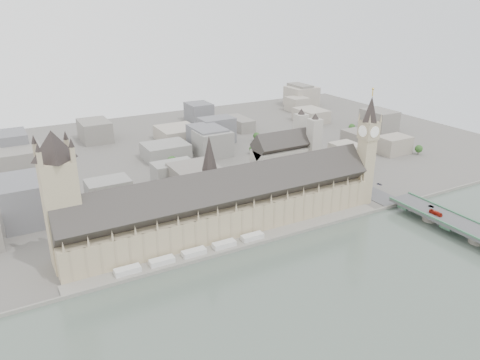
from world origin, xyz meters
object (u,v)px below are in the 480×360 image
westminster_bridge (469,233)px  red_bus_north (436,213)px  westminster_abbey (286,156)px  palace_of_westminster (225,205)px  car_approach (379,184)px  victoria_tower (60,195)px  car_silver (431,206)px  elizabeth_tower (367,143)px

westminster_bridge → red_bus_north: bearing=98.8°
red_bus_north → westminster_abbey: bearing=106.1°
palace_of_westminster → car_approach: 165.73m
red_bus_north → car_approach: red_bus_north is taller
victoria_tower → westminster_bridge: 309.91m
palace_of_westminster → westminster_bridge: palace_of_westminster is taller
victoria_tower → car_silver: victoria_tower is taller
red_bus_north → elizabeth_tower: bearing=105.5°
victoria_tower → car_silver: size_ratio=21.88×
westminster_bridge → car_approach: bearing=88.2°
westminster_abbey → car_approach: westminster_abbey is taller
palace_of_westminster → westminster_abbey: size_ratio=3.90×
car_silver → victoria_tower: bearing=141.7°
car_approach → westminster_abbey: bearing=102.0°
elizabeth_tower → car_approach: (27.21, 5.82, -47.08)m
elizabeth_tower → victoria_tower: elizabeth_tower is taller
elizabeth_tower → victoria_tower: 260.64m
elizabeth_tower → westminster_bridge: 111.81m
palace_of_westminster → car_silver: (166.67, -65.77, -11.70)m
victoria_tower → westminster_abbey: (232.92, 69.00, -30.12)m
palace_of_westminster → victoria_tower: victoria_tower is taller
palace_of_westminster → car_approach: (165.21, -5.88, -11.70)m
victoria_tower → red_bus_north: (279.46, -84.18, -43.34)m
palace_of_westminster → victoria_tower: size_ratio=2.65×
westminster_abbey → palace_of_westminster: bearing=-145.8°
car_approach → red_bus_north: bearing=-117.9°
car_silver → car_approach: car_approach is taller
westminster_bridge → westminster_abbey: size_ratio=4.78×
palace_of_westminster → car_silver: palace_of_westminster is taller
palace_of_westminster → red_bus_north: 176.00m
red_bus_north → car_silver: (9.21, 12.11, -0.86)m
victoria_tower → palace_of_westminster: bearing=-3.0°
car_approach → westminster_bridge: bearing=-113.6°
elizabeth_tower → red_bus_north: (19.46, -66.18, -46.22)m
elizabeth_tower → car_approach: bearing=12.1°
westminster_bridge → red_bus_north: red_bus_north is taller
westminster_bridge → car_approach: 101.54m
palace_of_westminster → car_silver: bearing=-21.5°
westminster_abbey → victoria_tower: bearing=-163.5°
westminster_abbey → car_silver: bearing=-68.4°
car_silver → car_approach: size_ratio=0.88×
elizabeth_tower → red_bus_north: elizabeth_tower is taller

